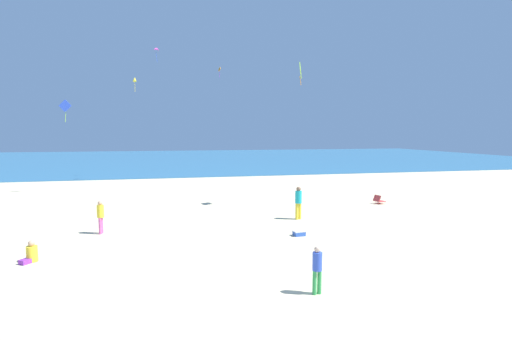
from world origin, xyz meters
The scene contains 13 objects.
ground_plane centered at (0.00, 10.00, 0.00)m, with size 120.00×120.00×0.00m, color beige.
ocean_water centered at (0.00, 57.51, 0.03)m, with size 120.00×60.00×0.05m, color teal.
beach_chair_near_camera centered at (8.59, 10.25, 0.25)m, with size 0.72×0.70×0.56m.
cooler_box centered at (1.03, 3.99, 0.11)m, with size 0.54×0.43×0.23m.
person_0 centered at (-0.54, -2.09, 0.81)m, with size 0.32×0.32×1.40m.
person_1 centered at (2.07, 7.12, 1.00)m, with size 0.43×0.43×1.74m.
person_2 centered at (-9.39, 2.74, 0.29)m, with size 0.63×0.69×0.78m.
person_3 centered at (-7.62, 6.30, 0.87)m, with size 0.36×0.36×1.51m.
kite_orange centered at (1.39, 33.30, 11.79)m, with size 0.20×0.60×1.26m.
kite_magenta centered at (-5.42, 25.16, 12.14)m, with size 0.55×0.59×1.31m.
kite_lime centered at (3.26, 10.44, 8.27)m, with size 0.39×0.93×1.37m.
kite_yellow centered at (-7.68, 29.02, 9.85)m, with size 0.38×0.51×1.48m.
kite_blue centered at (-12.00, 19.56, 6.52)m, with size 0.95×0.22×1.71m.
Camera 1 is at (-4.57, -12.05, 4.56)m, focal length 27.22 mm.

